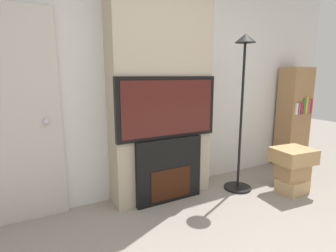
{
  "coord_description": "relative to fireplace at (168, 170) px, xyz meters",
  "views": [
    {
      "loc": [
        -1.36,
        -0.8,
        1.42
      ],
      "look_at": [
        0.0,
        1.67,
        0.87
      ],
      "focal_mm": 28.0,
      "sensor_mm": 36.0,
      "label": 1
    }
  ],
  "objects": [
    {
      "name": "box_stack",
      "position": [
        1.44,
        -0.54,
        -0.05
      ],
      "size": [
        0.49,
        0.43,
        0.55
      ],
      "color": "tan",
      "rests_on": "ground_plane"
    },
    {
      "name": "bookshelf",
      "position": [
        2.32,
        0.14,
        0.41
      ],
      "size": [
        0.46,
        0.32,
        1.54
      ],
      "color": "#997047",
      "rests_on": "ground_plane"
    },
    {
      "name": "floor_lamp",
      "position": [
        0.92,
        -0.16,
        0.82
      ],
      "size": [
        0.34,
        0.34,
        1.89
      ],
      "color": "black",
      "rests_on": "ground_plane"
    },
    {
      "name": "entry_door",
      "position": [
        -1.52,
        0.3,
        0.66
      ],
      "size": [
        0.95,
        0.09,
        2.05
      ],
      "color": "#BCB7AD",
      "rests_on": "ground_plane"
    },
    {
      "name": "fireplace",
      "position": [
        0.0,
        0.0,
        0.0
      ],
      "size": [
        0.8,
        0.15,
        0.74
      ],
      "color": "black",
      "rests_on": "ground_plane"
    },
    {
      "name": "wall_back",
      "position": [
        0.0,
        0.36,
        0.98
      ],
      "size": [
        6.0,
        0.06,
        2.7
      ],
      "color": "silver",
      "rests_on": "ground_plane"
    },
    {
      "name": "television",
      "position": [
        0.0,
        -0.0,
        0.71
      ],
      "size": [
        1.19,
        0.07,
        0.67
      ],
      "color": "black",
      "rests_on": "fireplace"
    },
    {
      "name": "chimney_breast",
      "position": [
        0.0,
        0.16,
        0.98
      ],
      "size": [
        1.17,
        0.33,
        2.7
      ],
      "color": "tan",
      "rests_on": "ground_plane"
    }
  ]
}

